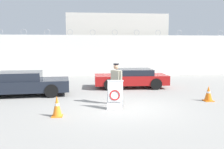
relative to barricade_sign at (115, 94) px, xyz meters
name	(u,v)px	position (x,y,z in m)	size (l,w,h in m)	color
ground_plane	(123,107)	(0.34, 0.15, -0.57)	(90.00, 90.00, 0.00)	gray
perimeter_wall	(104,55)	(0.34, 11.30, 1.13)	(36.00, 0.30, 3.84)	silver
building_block	(114,44)	(1.76, 16.78, 2.14)	(9.32, 7.72, 5.42)	beige
barricade_sign	(115,94)	(0.00, 0.00, 0.00)	(0.73, 0.78, 1.14)	white
security_guard	(116,82)	(0.13, 0.74, 0.40)	(0.50, 0.64, 1.74)	black
traffic_cone_near	(208,93)	(4.34, 0.93, -0.22)	(0.42, 0.42, 0.70)	orange
traffic_cone_mid	(57,106)	(-2.16, -0.94, -0.19)	(0.38, 0.38, 0.75)	orange
parked_car_front_coupe	(23,83)	(-4.30, 3.17, 0.04)	(4.56, 2.32, 1.19)	black
parked_car_rear_sedan	(131,78)	(1.53, 4.91, 0.02)	(4.29, 1.98, 1.12)	black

